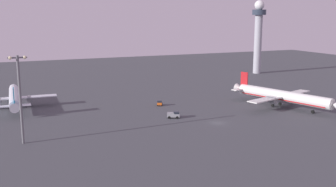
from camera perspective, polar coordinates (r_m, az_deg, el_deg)
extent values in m
plane|color=#424449|center=(130.50, 7.04, -4.16)|extent=(416.00, 416.00, 0.00)
cylinder|color=#A8A8B2|center=(243.15, 12.57, 6.78)|extent=(4.40, 4.40, 33.93)
cylinder|color=#2D3847|center=(242.55, 12.76, 11.13)|extent=(8.00, 8.00, 3.00)
sphere|color=silver|center=(242.61, 12.80, 12.08)|extent=(5.60, 5.60, 5.60)
cylinder|color=silver|center=(155.98, 15.94, -0.33)|extent=(15.09, 38.11, 4.07)
cone|color=silver|center=(145.94, 22.66, -1.53)|extent=(4.45, 3.58, 3.87)
cone|color=silver|center=(168.09, 10.05, 0.73)|extent=(4.38, 3.93, 3.67)
cube|color=silver|center=(156.60, 15.61, -0.35)|extent=(34.07, 14.05, 0.38)
cube|color=silver|center=(166.79, 10.59, 0.71)|extent=(12.03, 5.88, 0.38)
cube|color=red|center=(166.04, 10.72, 1.80)|extent=(1.30, 3.38, 6.97)
cylinder|color=slate|center=(161.60, 16.77, -0.34)|extent=(3.38, 4.38, 2.36)
cylinder|color=slate|center=(151.97, 14.35, -0.91)|extent=(3.38, 4.38, 2.36)
cube|color=red|center=(156.20, 15.92, -0.73)|extent=(13.80, 35.03, 0.39)
cylinder|color=#333338|center=(150.09, 19.82, -1.75)|extent=(0.30, 0.30, 3.80)
cylinder|color=black|center=(150.50, 19.77, -2.45)|extent=(0.75, 1.25, 1.18)
cylinder|color=#333338|center=(159.73, 15.58, -0.75)|extent=(0.30, 0.30, 3.80)
cylinder|color=black|center=(160.12, 15.55, -1.41)|extent=(0.75, 1.25, 1.18)
cylinder|color=#333338|center=(155.90, 14.61, -0.98)|extent=(0.30, 0.30, 3.80)
cylinder|color=black|center=(156.30, 14.57, -1.66)|extent=(0.75, 1.25, 1.18)
cylinder|color=silver|center=(161.04, -20.93, -0.46)|extent=(5.20, 34.58, 3.64)
cone|color=silver|center=(179.12, -20.97, 0.64)|extent=(3.56, 2.45, 3.46)
cone|color=silver|center=(142.84, -20.86, -1.86)|extent=(3.39, 2.83, 3.27)
cube|color=silver|center=(160.14, -20.92, -0.59)|extent=(30.77, 5.22, 0.33)
cube|color=silver|center=(144.58, -20.88, -1.63)|extent=(10.62, 2.77, 0.33)
cube|color=#1984B2|center=(144.29, -20.96, -0.48)|extent=(0.43, 3.07, 6.22)
cylinder|color=slate|center=(160.32, -19.02, -0.70)|extent=(2.26, 3.54, 2.11)
cube|color=#1984B2|center=(161.23, -20.90, -0.81)|extent=(4.71, 31.81, 0.34)
cylinder|color=#333338|center=(172.19, -20.92, -0.33)|extent=(0.27, 0.27, 3.40)
cylinder|color=black|center=(172.51, -20.88, -0.88)|extent=(0.43, 1.07, 1.05)
cylinder|color=#333338|center=(159.05, -21.63, -1.27)|extent=(0.27, 0.27, 3.40)
cylinder|color=black|center=(159.40, -21.59, -1.87)|extent=(0.43, 1.07, 1.05)
cylinder|color=#333338|center=(159.03, -20.12, -1.17)|extent=(0.27, 0.27, 3.40)
cylinder|color=black|center=(159.37, -20.08, -1.77)|extent=(0.43, 1.07, 1.05)
cube|color=#D85919|center=(153.26, -1.19, -1.43)|extent=(2.34, 2.25, 0.90)
cube|color=#1E232D|center=(153.09, -1.19, -1.14)|extent=(2.12, 2.01, 0.70)
cylinder|color=black|center=(153.08, -0.92, -1.62)|extent=(0.68, 0.94, 0.90)
cylinder|color=black|center=(153.21, -1.48, -1.61)|extent=(0.68, 0.94, 0.90)
cylinder|color=black|center=(155.07, -0.86, -1.45)|extent=(0.68, 0.94, 0.90)
cylinder|color=black|center=(155.20, -1.41, -1.44)|extent=(0.68, 0.94, 0.90)
cube|color=gray|center=(135.30, 1.19, -3.08)|extent=(2.75, 2.71, 1.10)
cube|color=#1E232D|center=(135.08, 1.20, -2.71)|extent=(2.46, 2.45, 0.70)
cube|color=gray|center=(135.29, 0.39, -3.02)|extent=(2.99, 2.76, 1.40)
cylinder|color=black|center=(136.26, 1.32, -3.22)|extent=(0.94, 0.66, 0.90)
cylinder|color=black|center=(134.61, 1.32, -3.40)|extent=(0.94, 0.66, 0.90)
cylinder|color=black|center=(136.30, 0.19, -3.21)|extent=(0.94, 0.66, 0.90)
cylinder|color=black|center=(134.66, 0.17, -3.39)|extent=(0.94, 0.66, 0.90)
cylinder|color=slate|center=(113.43, -20.13, -0.90)|extent=(0.70, 0.70, 23.78)
cube|color=slate|center=(111.77, -20.51, 4.77)|extent=(4.80, 0.40, 0.40)
sphere|color=#F9EAB2|center=(111.68, -21.44, 4.70)|extent=(0.90, 0.90, 0.90)
sphere|color=#F9EAB2|center=(111.88, -19.59, 4.83)|extent=(0.90, 0.90, 0.90)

